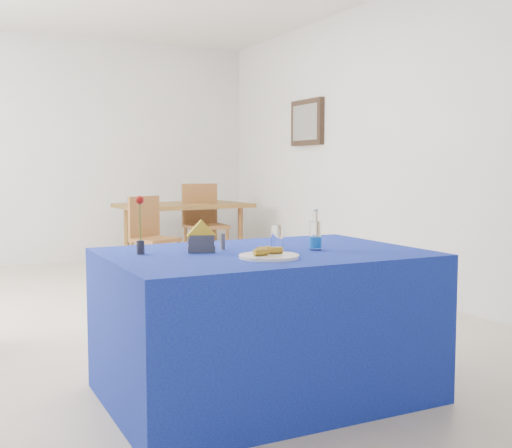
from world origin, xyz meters
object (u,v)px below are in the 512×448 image
at_px(plate, 269,256).
at_px(chair_bg_right, 203,219).
at_px(chair_bg_left, 150,232).
at_px(blue_table, 264,323).
at_px(oak_table, 183,210).
at_px(water_bottle, 315,236).

distance_m(plate, chair_bg_right, 4.67).
distance_m(plate, chair_bg_left, 3.83).
distance_m(blue_table, chair_bg_right, 4.43).
bearing_deg(blue_table, oak_table, 75.21).
relative_size(water_bottle, chair_bg_right, 0.22).
bearing_deg(blue_table, chair_bg_left, 82.29).
relative_size(blue_table, chair_bg_right, 1.61).
height_order(water_bottle, oak_table, water_bottle).
height_order(blue_table, chair_bg_left, chair_bg_left).
bearing_deg(plate, chair_bg_right, 72.10).
distance_m(plate, water_bottle, 0.40).
xyz_separation_m(plate, chair_bg_right, (1.44, 4.44, -0.19)).
xyz_separation_m(water_bottle, chair_bg_right, (1.08, 4.28, -0.26)).
bearing_deg(oak_table, water_bottle, -101.35).
height_order(oak_table, chair_bg_left, chair_bg_left).
height_order(chair_bg_left, chair_bg_right, chair_bg_right).
distance_m(chair_bg_left, chair_bg_right, 1.09).
bearing_deg(chair_bg_left, plate, -121.00).
bearing_deg(chair_bg_right, water_bottle, -104.11).
bearing_deg(chair_bg_right, chair_bg_left, -142.30).
bearing_deg(oak_table, chair_bg_right, -51.07).
bearing_deg(plate, chair_bg_left, 81.38).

